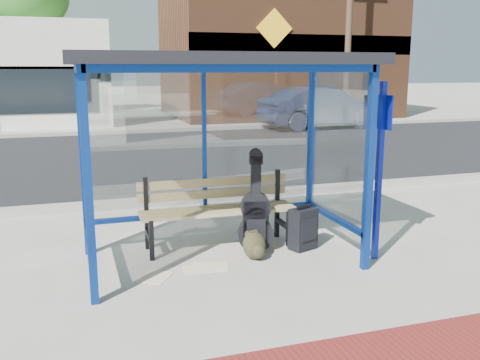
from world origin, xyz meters
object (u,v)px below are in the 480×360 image
object	(u,v)px
suitcase	(303,229)
backpack	(255,246)
guitar_bag	(256,217)
fire_hydrant	(377,112)
bench	(217,206)
parked_car	(321,108)

from	to	relation	value
suitcase	backpack	bearing A→B (deg)	171.91
guitar_bag	fire_hydrant	bearing A→B (deg)	65.70
guitar_bag	backpack	world-z (taller)	guitar_bag
bench	suitcase	xyz separation A→B (m)	(1.00, -0.46, -0.26)
suitcase	fire_hydrant	size ratio (longest dim) A/B	0.76
suitcase	backpack	size ratio (longest dim) A/B	1.66
guitar_bag	suitcase	world-z (taller)	guitar_bag
suitcase	backpack	xyz separation A→B (m)	(-0.70, -0.15, -0.10)
suitcase	parked_car	world-z (taller)	parked_car
backpack	parked_car	world-z (taller)	parked_car
backpack	fire_hydrant	distance (m)	17.38
bench	guitar_bag	world-z (taller)	guitar_bag
fire_hydrant	bench	bearing A→B (deg)	-128.64
fire_hydrant	backpack	bearing A→B (deg)	-126.60
bench	fire_hydrant	distance (m)	17.08
parked_car	fire_hydrant	bearing A→B (deg)	-72.61
bench	fire_hydrant	size ratio (longest dim) A/B	2.60
backpack	fire_hydrant	world-z (taller)	fire_hydrant
fire_hydrant	parked_car	bearing A→B (deg)	-156.52
fire_hydrant	suitcase	bearing A→B (deg)	-125.00
parked_car	fire_hydrant	xyz separation A→B (m)	(3.32, 1.44, -0.37)
bench	parked_car	size ratio (longest dim) A/B	0.42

